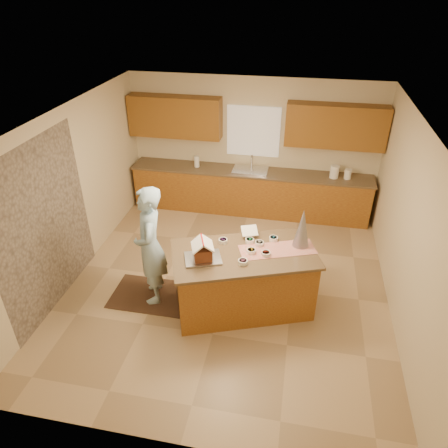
{
  "coord_description": "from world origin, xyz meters",
  "views": [
    {
      "loc": [
        0.95,
        -5.15,
        4.32
      ],
      "look_at": [
        -0.1,
        0.2,
        1.0
      ],
      "focal_mm": 33.08,
      "sensor_mm": 36.0,
      "label": 1
    }
  ],
  "objects_px": {
    "boy": "(150,246)",
    "gingerbread_house": "(203,251)",
    "island_base": "(243,281)",
    "tinsel_tree": "(302,228)"
  },
  "relations": [
    {
      "from": "boy",
      "to": "gingerbread_house",
      "type": "distance_m",
      "value": 0.88
    },
    {
      "from": "island_base",
      "to": "tinsel_tree",
      "type": "height_order",
      "value": "tinsel_tree"
    },
    {
      "from": "tinsel_tree",
      "to": "boy",
      "type": "height_order",
      "value": "boy"
    },
    {
      "from": "boy",
      "to": "gingerbread_house",
      "type": "relative_size",
      "value": 4.88
    },
    {
      "from": "boy",
      "to": "tinsel_tree",
      "type": "bearing_deg",
      "value": 82.21
    },
    {
      "from": "island_base",
      "to": "tinsel_tree",
      "type": "xyz_separation_m",
      "value": [
        0.76,
        0.34,
        0.81
      ]
    },
    {
      "from": "tinsel_tree",
      "to": "boy",
      "type": "relative_size",
      "value": 0.32
    },
    {
      "from": "island_base",
      "to": "gingerbread_house",
      "type": "bearing_deg",
      "value": -174.81
    },
    {
      "from": "tinsel_tree",
      "to": "island_base",
      "type": "bearing_deg",
      "value": -156.04
    },
    {
      "from": "island_base",
      "to": "boy",
      "type": "xyz_separation_m",
      "value": [
        -1.37,
        -0.04,
        0.47
      ]
    }
  ]
}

